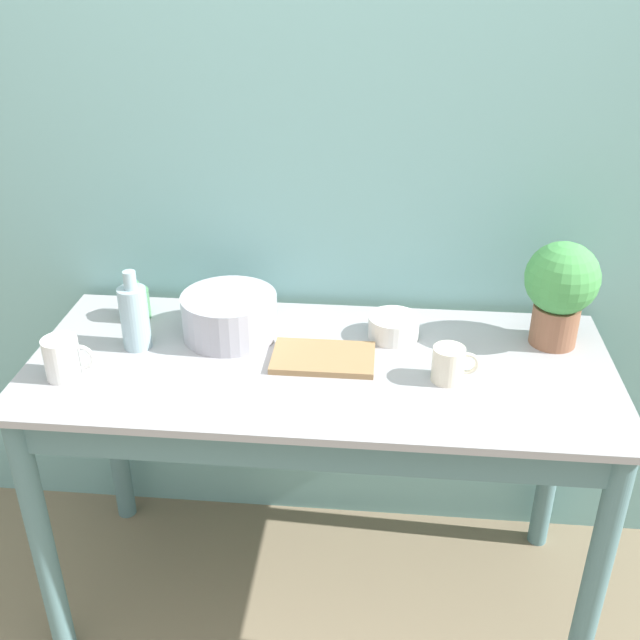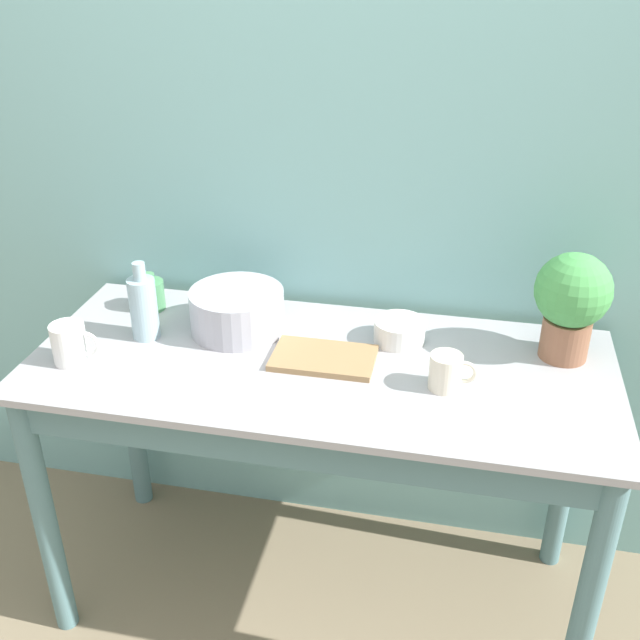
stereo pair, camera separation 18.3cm
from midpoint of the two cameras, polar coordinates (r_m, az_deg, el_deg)
wall_back at (r=2.07m, az=4.75°, el=11.46°), size 6.00×0.05×2.40m
counter_table at (r=1.95m, az=2.54°, el=-7.49°), size 1.48×0.64×0.81m
potted_plant at (r=1.97m, az=21.20°, el=1.39°), size 0.19×0.19×0.28m
bowl_wash_large at (r=2.01m, az=-3.76°, el=0.64°), size 0.25×0.25×0.12m
bottle_tall at (r=1.99m, az=-10.77°, el=0.94°), size 0.07×0.07×0.22m
bottle_short at (r=2.16m, az=-10.51°, el=1.90°), size 0.08×0.08×0.11m
mug_cream at (r=1.81m, az=12.52°, el=-3.96°), size 0.11×0.08×0.09m
mug_white at (r=1.94m, az=-15.98°, el=-1.80°), size 0.13×0.09×0.10m
bowl_small_enamel_white at (r=1.99m, az=8.70°, el=-0.90°), size 0.14×0.14×0.06m
tray_board at (r=1.89m, az=3.04°, el=-2.98°), size 0.26×0.16×0.02m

